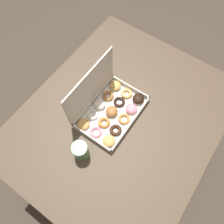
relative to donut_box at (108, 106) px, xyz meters
name	(u,v)px	position (x,y,z in m)	size (l,w,h in m)	color
ground_plane	(118,152)	(0.01, -0.08, -0.77)	(8.00, 8.00, 0.00)	#42382D
dining_table	(121,123)	(0.01, -0.08, -0.13)	(1.21, 1.00, 0.72)	#4C3D2D
donut_box	(108,106)	(0.00, 0.00, 0.00)	(0.38, 0.26, 0.27)	white
coffee_mug	(81,151)	(-0.28, -0.03, 0.01)	(0.08, 0.08, 0.11)	#4C8456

